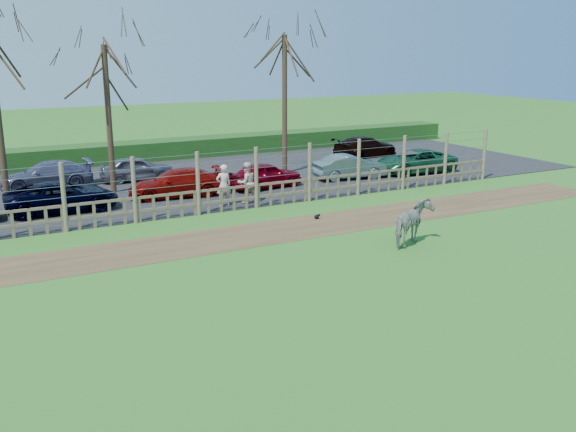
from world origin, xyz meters
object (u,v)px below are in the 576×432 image
tree_right (285,71)px  car_10 (137,169)px  zebra (413,223)px  car_2 (62,196)px  car_6 (415,161)px  crow (317,217)px  car_9 (47,175)px  visitor_b (247,183)px  car_3 (176,183)px  tree_mid (106,83)px  car_5 (350,167)px  car_13 (365,147)px  visitor_a (224,185)px  car_4 (265,175)px

tree_right → car_10: tree_right is taller
zebra → car_2: bearing=14.6°
car_2 → car_6: bearing=-90.3°
tree_right → car_10: bearing=167.3°
crow → car_9: car_9 is taller
visitor_b → car_9: size_ratio=0.42×
car_6 → car_9: bearing=-100.9°
car_3 → car_10: size_ratio=1.17×
tree_mid → crow: (5.75, -8.23, -4.77)m
car_5 → car_13: same height
car_9 → car_2: bearing=-1.1°
visitor_a → car_5: visitor_a is taller
tree_mid → car_2: 5.56m
visitor_b → car_9: bearing=-48.9°
crow → visitor_a: bearing=123.6°
visitor_a → car_10: bearing=-72.6°
zebra → car_10: (-5.12, 14.76, -0.11)m
crow → car_4: bearing=83.0°
tree_right → car_10: 8.79m
tree_mid → zebra: size_ratio=3.83×
car_5 → car_9: same height
car_3 → car_6: size_ratio=0.96×
tree_mid → car_6: tree_mid is taller
crow → car_10: 11.15m
car_4 → zebra: bearing=174.3°
zebra → car_9: bearing=3.0°
zebra → car_4: size_ratio=0.51×
tree_right → car_5: bearing=-53.2°
crow → car_4: car_4 is taller
car_9 → car_3: bearing=45.6°
visitor_a → car_3: 2.85m
tree_mid → car_2: size_ratio=1.58×
car_5 → car_13: (4.57, 5.21, 0.00)m
tree_mid → car_13: bearing=10.2°
crow → car_10: (-4.06, 10.38, 0.54)m
car_13 → car_6: bearing=167.1°
tree_right → car_9: (-11.45, 2.10, -4.60)m
tree_mid → visitor_b: 7.57m
visitor_b → car_5: visitor_b is taller
car_4 → car_10: bearing=39.3°
tree_mid → car_4: 8.07m
tree_mid → visitor_b: size_ratio=3.96×
car_4 → tree_right: bearing=-49.4°
car_2 → car_4: bearing=-88.7°
car_3 → car_13: same height
zebra → car_10: size_ratio=0.51×
car_9 → car_10: bearing=84.4°
car_9 → car_13: size_ratio=1.00×
crow → car_6: bearing=30.9°
tree_mid → tree_right: bearing=3.2°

